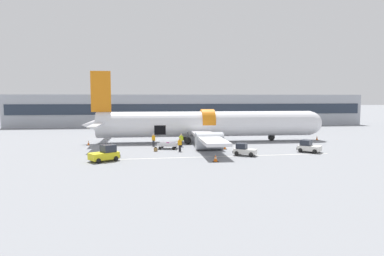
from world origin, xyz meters
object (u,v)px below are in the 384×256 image
Objects in this scene: airplane at (204,125)px; baggage_tug_mid at (244,150)px; ground_crew_loader_a at (181,140)px; baggage_tug_lead at (105,154)px; suitcase_on_tarmac_upright at (156,150)px; baggage_tug_rear at (309,147)px; ground_crew_driver at (154,140)px; baggage_cart_loading at (168,146)px; ground_crew_loader_b at (180,144)px.

baggage_tug_mid is (2.77, -13.50, -2.11)m from airplane.
baggage_tug_lead is at bearing -132.23° from ground_crew_loader_a.
baggage_tug_mid is 11.51m from suitcase_on_tarmac_upright.
baggage_tug_mid is 11.13m from ground_crew_loader_a.
ground_crew_loader_a is (-15.80, 7.21, 0.27)m from baggage_tug_rear.
suitcase_on_tarmac_upright is (-7.84, -9.03, -2.48)m from airplane.
airplane is at bearing 26.92° from ground_crew_driver.
airplane is 62.69× the size of suitcase_on_tarmac_upright.
baggage_tug_rear is (25.18, 3.12, -0.09)m from baggage_tug_lead.
ground_crew_driver is 4.99m from suitcase_on_tarmac_upright.
baggage_tug_rear is at bearing -24.55° from ground_crew_loader_a.
suitcase_on_tarmac_upright is at bearing -87.47° from ground_crew_driver.
baggage_cart_loading is at bearing 47.86° from baggage_tug_lead.
ground_crew_driver reaches higher than suitcase_on_tarmac_upright.
ground_crew_driver is at bearing 139.00° from baggage_tug_mid.
baggage_tug_rear is 1.73× the size of ground_crew_loader_a.
ground_crew_loader_a is at bearing 128.18° from baggage_tug_mid.
baggage_tug_lead is 16.34m from baggage_tug_mid.
baggage_tug_lead is at bearing -174.40° from baggage_tug_mid.
baggage_tug_lead is 1.12× the size of baggage_tug_rear.
baggage_tug_lead is 0.96× the size of baggage_cart_loading.
ground_crew_loader_a is (9.38, 10.34, 0.18)m from baggage_tug_lead.
baggage_tug_mid is 9.05m from baggage_tug_rear.
baggage_tug_rear reaches higher than baggage_tug_mid.
baggage_cart_loading is at bearing 118.91° from ground_crew_loader_b.
ground_crew_loader_b is at bearing -97.31° from ground_crew_loader_a.
baggage_cart_loading is at bearing 50.37° from suitcase_on_tarmac_upright.
baggage_tug_lead is 13.96m from ground_crew_loader_a.
baggage_tug_lead reaches higher than suitcase_on_tarmac_upright.
baggage_tug_mid reaches higher than baggage_cart_loading.
ground_crew_loader_b is (-16.38, 2.65, 0.24)m from baggage_tug_rear.
baggage_tug_lead is at bearing -131.79° from airplane.
ground_crew_driver is at bearing 92.53° from suitcase_on_tarmac_upright.
baggage_cart_loading is 2.10× the size of ground_crew_loader_b.
baggage_tug_mid is at bearing -51.82° from ground_crew_loader_a.
airplane is 21.29× the size of ground_crew_loader_a.
baggage_tug_lead is 25.37m from baggage_tug_rear.
baggage_tug_mid is 4.79× the size of suitcase_on_tarmac_upright.
airplane is 13.09× the size of baggage_tug_mid.
ground_crew_loader_a is 5.71m from suitcase_on_tarmac_upright.
ground_crew_loader_b reaches higher than baggage_cart_loading.
baggage_cart_loading is 2.91m from ground_crew_loader_a.
baggage_cart_loading is 2.02× the size of ground_crew_loader_a.
baggage_tug_lead is 10.53m from ground_crew_loader_b.
baggage_tug_rear is (11.69, -11.97, -2.05)m from airplane.
airplane is 9.43m from baggage_cart_loading.
baggage_tug_lead is at bearing -133.00° from suitcase_on_tarmac_upright.
baggage_tug_mid is 0.81× the size of baggage_cart_loading.
baggage_tug_rear is 19.75m from suitcase_on_tarmac_upright.
ground_crew_loader_b is 3.23m from suitcase_on_tarmac_upright.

